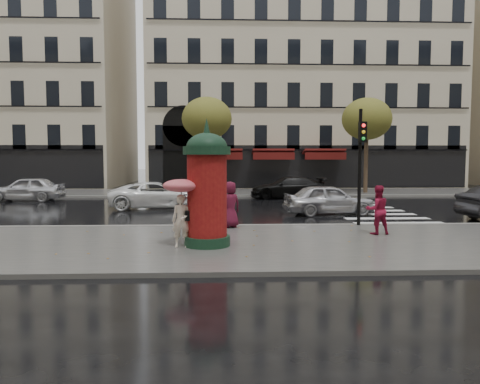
{
  "coord_description": "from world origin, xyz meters",
  "views": [
    {
      "loc": [
        -1.06,
        -14.05,
        2.66
      ],
      "look_at": [
        -0.42,
        1.5,
        1.45
      ],
      "focal_mm": 35.0,
      "sensor_mm": 36.0,
      "label": 1
    }
  ],
  "objects_px": {
    "traffic_light": "(361,155)",
    "car_silver": "(329,199)",
    "woman_red": "(377,210)",
    "car_white": "(157,195)",
    "woman_umbrella": "(181,201)",
    "man_burgundy": "(230,205)",
    "car_far_silver": "(27,189)",
    "morris_column": "(207,185)",
    "car_black": "(288,188)"
  },
  "relations": [
    {
      "from": "car_white",
      "to": "car_black",
      "type": "height_order",
      "value": "car_black"
    },
    {
      "from": "woman_red",
      "to": "traffic_light",
      "type": "bearing_deg",
      "value": -94.94
    },
    {
      "from": "woman_umbrella",
      "to": "car_white",
      "type": "bearing_deg",
      "value": 101.14
    },
    {
      "from": "woman_umbrella",
      "to": "morris_column",
      "type": "height_order",
      "value": "morris_column"
    },
    {
      "from": "woman_red",
      "to": "woman_umbrella",
      "type": "bearing_deg",
      "value": 12.18
    },
    {
      "from": "traffic_light",
      "to": "morris_column",
      "type": "bearing_deg",
      "value": -146.26
    },
    {
      "from": "woman_umbrella",
      "to": "car_white",
      "type": "xyz_separation_m",
      "value": [
        -2.11,
        10.71,
        -0.74
      ]
    },
    {
      "from": "man_burgundy",
      "to": "car_white",
      "type": "height_order",
      "value": "man_burgundy"
    },
    {
      "from": "morris_column",
      "to": "car_silver",
      "type": "distance_m",
      "value": 9.44
    },
    {
      "from": "woman_umbrella",
      "to": "car_black",
      "type": "xyz_separation_m",
      "value": [
        5.28,
        16.11,
        -0.74
      ]
    },
    {
      "from": "car_silver",
      "to": "car_far_silver",
      "type": "xyz_separation_m",
      "value": [
        -16.3,
        7.04,
        0.03
      ]
    },
    {
      "from": "morris_column",
      "to": "car_black",
      "type": "height_order",
      "value": "morris_column"
    },
    {
      "from": "woman_red",
      "to": "car_black",
      "type": "relative_size",
      "value": 0.34
    },
    {
      "from": "woman_umbrella",
      "to": "man_burgundy",
      "type": "xyz_separation_m",
      "value": [
        1.42,
        3.51,
        -0.48
      ]
    },
    {
      "from": "car_silver",
      "to": "car_far_silver",
      "type": "bearing_deg",
      "value": 59.6
    },
    {
      "from": "traffic_light",
      "to": "car_black",
      "type": "height_order",
      "value": "traffic_light"
    },
    {
      "from": "woman_umbrella",
      "to": "traffic_light",
      "type": "distance_m",
      "value": 7.36
    },
    {
      "from": "woman_red",
      "to": "morris_column",
      "type": "relative_size",
      "value": 0.44
    },
    {
      "from": "man_burgundy",
      "to": "car_far_silver",
      "type": "xyz_separation_m",
      "value": [
        -11.74,
        11.45,
        -0.22
      ]
    },
    {
      "from": "traffic_light",
      "to": "car_black",
      "type": "xyz_separation_m",
      "value": [
        -0.88,
        12.28,
        -2.01
      ]
    },
    {
      "from": "man_burgundy",
      "to": "morris_column",
      "type": "height_order",
      "value": "morris_column"
    },
    {
      "from": "car_far_silver",
      "to": "car_silver",
      "type": "bearing_deg",
      "value": 66.56
    },
    {
      "from": "woman_umbrella",
      "to": "man_burgundy",
      "type": "bearing_deg",
      "value": 68.01
    },
    {
      "from": "woman_red",
      "to": "car_black",
      "type": "bearing_deg",
      "value": -91.32
    },
    {
      "from": "woman_red",
      "to": "car_black",
      "type": "height_order",
      "value": "woman_red"
    },
    {
      "from": "car_white",
      "to": "car_far_silver",
      "type": "distance_m",
      "value": 9.25
    },
    {
      "from": "car_white",
      "to": "car_far_silver",
      "type": "xyz_separation_m",
      "value": [
        -8.21,
        4.26,
        0.05
      ]
    },
    {
      "from": "car_black",
      "to": "morris_column",
      "type": "bearing_deg",
      "value": -17.86
    },
    {
      "from": "traffic_light",
      "to": "car_silver",
      "type": "bearing_deg",
      "value": 92.59
    },
    {
      "from": "morris_column",
      "to": "car_silver",
      "type": "relative_size",
      "value": 0.88
    },
    {
      "from": "traffic_light",
      "to": "car_far_silver",
      "type": "height_order",
      "value": "traffic_light"
    },
    {
      "from": "woman_red",
      "to": "car_white",
      "type": "xyz_separation_m",
      "value": [
        -8.26,
        8.82,
        -0.24
      ]
    },
    {
      "from": "woman_red",
      "to": "car_white",
      "type": "height_order",
      "value": "woman_red"
    },
    {
      "from": "car_white",
      "to": "man_burgundy",
      "type": "bearing_deg",
      "value": -161.58
    },
    {
      "from": "traffic_light",
      "to": "car_white",
      "type": "height_order",
      "value": "traffic_light"
    },
    {
      "from": "morris_column",
      "to": "woman_umbrella",
      "type": "bearing_deg",
      "value": -165.46
    },
    {
      "from": "man_burgundy",
      "to": "woman_red",
      "type": "bearing_deg",
      "value": 131.55
    },
    {
      "from": "woman_red",
      "to": "car_far_silver",
      "type": "height_order",
      "value": "woman_red"
    },
    {
      "from": "woman_red",
      "to": "man_burgundy",
      "type": "relative_size",
      "value": 0.97
    },
    {
      "from": "car_silver",
      "to": "car_far_silver",
      "type": "relative_size",
      "value": 0.96
    },
    {
      "from": "car_far_silver",
      "to": "woman_umbrella",
      "type": "bearing_deg",
      "value": 34.53
    },
    {
      "from": "woman_umbrella",
      "to": "car_black",
      "type": "distance_m",
      "value": 16.97
    },
    {
      "from": "traffic_light",
      "to": "car_white",
      "type": "relative_size",
      "value": 0.87
    },
    {
      "from": "man_burgundy",
      "to": "traffic_light",
      "type": "xyz_separation_m",
      "value": [
        4.74,
        0.32,
        1.75
      ]
    },
    {
      "from": "man_burgundy",
      "to": "morris_column",
      "type": "bearing_deg",
      "value": 48.38
    },
    {
      "from": "woman_umbrella",
      "to": "car_silver",
      "type": "xyz_separation_m",
      "value": [
        5.97,
        7.92,
        -0.72
      ]
    },
    {
      "from": "morris_column",
      "to": "car_silver",
      "type": "height_order",
      "value": "morris_column"
    },
    {
      "from": "woman_umbrella",
      "to": "man_burgundy",
      "type": "relative_size",
      "value": 1.2
    },
    {
      "from": "woman_umbrella",
      "to": "traffic_light",
      "type": "xyz_separation_m",
      "value": [
        6.16,
        3.83,
        1.27
      ]
    },
    {
      "from": "traffic_light",
      "to": "car_far_silver",
      "type": "xyz_separation_m",
      "value": [
        -16.48,
        11.14,
        -1.96
      ]
    }
  ]
}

